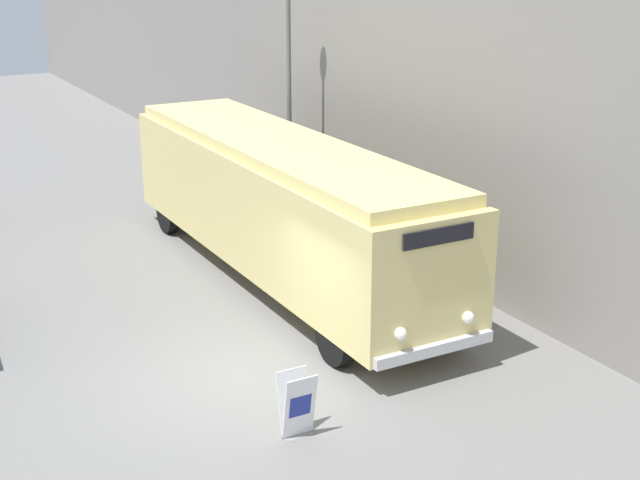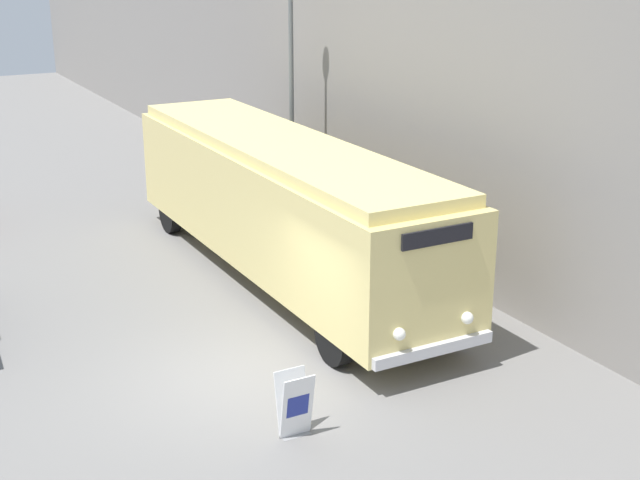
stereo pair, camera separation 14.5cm
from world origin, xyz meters
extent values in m
plane|color=slate|center=(0.00, 0.00, 0.00)|extent=(80.00, 80.00, 0.00)
cube|color=gray|center=(6.11, 10.00, 3.58)|extent=(0.30, 60.00, 7.15)
cylinder|color=black|center=(1.80, -0.25, 0.51)|extent=(0.28, 1.03, 1.03)
cylinder|color=black|center=(4.00, -0.25, 0.51)|extent=(0.28, 1.03, 1.03)
cylinder|color=black|center=(1.80, 8.42, 0.51)|extent=(0.28, 1.03, 1.03)
cylinder|color=black|center=(4.00, 8.42, 0.51)|extent=(0.28, 1.03, 1.03)
cube|color=#E5D17F|center=(2.90, 4.08, 1.70)|extent=(2.52, 11.48, 2.38)
cube|color=#F3DD87|center=(2.90, 4.08, 3.01)|extent=(2.32, 11.02, 0.24)
cube|color=silver|center=(2.90, -1.71, 0.63)|extent=(2.39, 0.12, 0.20)
sphere|color=white|center=(2.20, -1.68, 1.06)|extent=(0.22, 0.22, 0.22)
sphere|color=white|center=(3.59, -1.68, 1.06)|extent=(0.22, 0.22, 0.22)
cube|color=black|center=(2.90, -1.67, 2.64)|extent=(1.39, 0.06, 0.28)
cube|color=gray|center=(0.08, -2.07, 0.00)|extent=(0.47, 0.22, 0.01)
cube|color=white|center=(0.08, -2.16, 0.52)|extent=(0.52, 0.21, 1.04)
cube|color=white|center=(0.08, -1.98, 0.52)|extent=(0.52, 0.21, 1.04)
cube|color=navy|center=(0.08, -2.18, 0.54)|extent=(0.36, 0.07, 0.36)
cylinder|color=#595E60|center=(4.91, 7.56, 3.21)|extent=(0.12, 0.12, 6.42)
camera|label=1|loc=(-5.41, -12.71, 7.17)|focal=50.00mm
camera|label=2|loc=(-5.29, -12.78, 7.17)|focal=50.00mm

